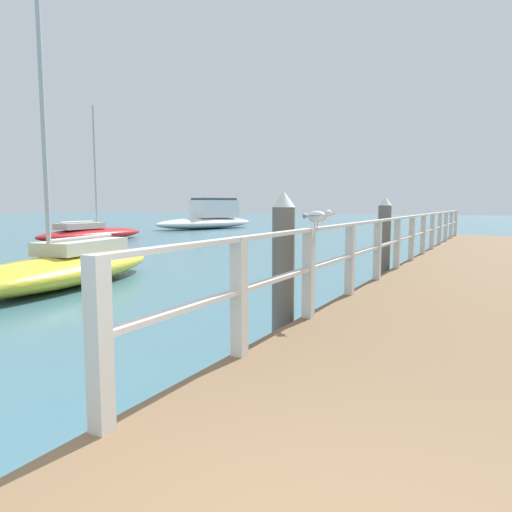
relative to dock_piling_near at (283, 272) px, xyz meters
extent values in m
cube|color=brown|center=(1.88, 6.45, -0.77)|extent=(3.17, 21.24, 0.51)
cube|color=beige|center=(0.38, -3.37, 0.02)|extent=(0.12, 0.12, 1.07)
cube|color=beige|center=(0.38, -1.74, 0.02)|extent=(0.12, 0.12, 1.07)
cube|color=beige|center=(0.38, -0.10, 0.02)|extent=(0.12, 0.12, 1.07)
cube|color=beige|center=(0.38, 1.54, 0.02)|extent=(0.12, 0.12, 1.07)
cube|color=beige|center=(0.38, 3.17, 0.02)|extent=(0.12, 0.12, 1.07)
cube|color=beige|center=(0.38, 4.81, 0.02)|extent=(0.12, 0.12, 1.07)
cube|color=beige|center=(0.38, 6.45, 0.02)|extent=(0.12, 0.12, 1.07)
cube|color=beige|center=(0.38, 8.08, 0.02)|extent=(0.12, 0.12, 1.07)
cube|color=beige|center=(0.38, 9.72, 0.02)|extent=(0.12, 0.12, 1.07)
cube|color=beige|center=(0.38, 11.36, 0.02)|extent=(0.12, 0.12, 1.07)
cube|color=beige|center=(0.38, 12.99, 0.02)|extent=(0.12, 0.12, 1.07)
cube|color=beige|center=(0.38, 14.63, 0.02)|extent=(0.12, 0.12, 1.07)
cube|color=beige|center=(0.38, 16.27, 0.02)|extent=(0.12, 0.12, 1.07)
cube|color=beige|center=(0.38, 6.45, 0.54)|extent=(0.10, 19.64, 0.04)
cube|color=beige|center=(0.38, 6.45, 0.08)|extent=(0.10, 19.64, 0.04)
cylinder|color=#6B6056|center=(0.00, 0.00, -0.11)|extent=(0.28, 0.28, 1.83)
cone|color=white|center=(0.00, 0.00, 0.90)|extent=(0.29, 0.29, 0.20)
cylinder|color=#6B6056|center=(0.00, 5.27, -0.11)|extent=(0.28, 0.28, 1.83)
cone|color=white|center=(0.00, 5.27, 0.90)|extent=(0.29, 0.29, 0.20)
ellipsoid|color=white|center=(0.38, 0.15, 0.68)|extent=(0.31, 0.22, 0.15)
sphere|color=white|center=(0.54, 0.09, 0.73)|extent=(0.09, 0.09, 0.09)
cone|color=gold|center=(0.61, 0.07, 0.73)|extent=(0.06, 0.04, 0.02)
cone|color=#939399|center=(0.22, 0.21, 0.69)|extent=(0.10, 0.09, 0.07)
ellipsoid|color=#939399|center=(0.38, 0.15, 0.71)|extent=(0.27, 0.24, 0.04)
cylinder|color=tan|center=(0.38, 0.18, 0.58)|extent=(0.01, 0.01, 0.05)
cylinder|color=tan|center=(0.36, 0.13, 0.58)|extent=(0.01, 0.01, 0.05)
ellipsoid|color=red|center=(-16.14, 11.81, -0.71)|extent=(2.14, 6.41, 0.62)
cylinder|color=#B2B2B7|center=(-16.13, 12.13, 2.63)|extent=(0.10, 0.10, 6.07)
cylinder|color=#B2B2B7|center=(-16.16, 11.01, -0.06)|extent=(0.14, 2.23, 0.08)
cube|color=beige|center=(-16.16, 11.05, -0.26)|extent=(1.16, 2.32, 0.30)
ellipsoid|color=white|center=(-17.49, 23.83, -0.62)|extent=(5.14, 8.97, 0.81)
cube|color=white|center=(-17.24, 24.65, 0.43)|extent=(2.69, 3.78, 1.29)
cube|color=#334756|center=(-17.24, 24.65, 1.16)|extent=(2.49, 3.42, 0.16)
ellipsoid|color=gold|center=(-6.46, 1.93, -0.67)|extent=(2.88, 6.50, 0.70)
cylinder|color=#B2B2B7|center=(-6.40, 1.62, 3.41)|extent=(0.10, 0.10, 7.45)
cylinder|color=#B2B2B7|center=(-6.59, 2.70, 0.03)|extent=(0.44, 2.18, 0.08)
cube|color=beige|center=(-6.58, 2.67, -0.17)|extent=(1.41, 2.40, 0.30)
camera|label=1|loc=(2.49, -5.34, 0.85)|focal=33.38mm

